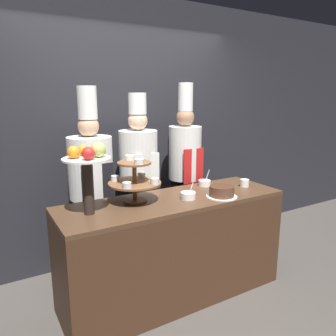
# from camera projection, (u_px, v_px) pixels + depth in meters

# --- Properties ---
(ground_plane) EXTENTS (14.00, 14.00, 0.00)m
(ground_plane) POSITION_uv_depth(u_px,v_px,m) (193.00, 313.00, 2.74)
(ground_plane) COLOR #47423D
(wall_back) EXTENTS (10.00, 0.06, 2.80)m
(wall_back) POSITION_uv_depth(u_px,v_px,m) (126.00, 132.00, 3.54)
(wall_back) COLOR #232328
(wall_back) RESTS_ON ground_plane
(buffet_counter) EXTENTS (1.99, 0.63, 0.92)m
(buffet_counter) POSITION_uv_depth(u_px,v_px,m) (174.00, 248.00, 2.91)
(buffet_counter) COLOR #422819
(buffet_counter) RESTS_ON ground_plane
(tiered_stand) EXTENTS (0.44, 0.44, 0.38)m
(tiered_stand) POSITION_uv_depth(u_px,v_px,m) (135.00, 179.00, 2.69)
(tiered_stand) COLOR brown
(tiered_stand) RESTS_ON buffet_counter
(fruit_pedestal) EXTENTS (0.35, 0.35, 0.54)m
(fruit_pedestal) POSITION_uv_depth(u_px,v_px,m) (88.00, 164.00, 2.37)
(fruit_pedestal) COLOR #2D231E
(fruit_pedestal) RESTS_ON buffet_counter
(cake_round) EXTENTS (0.27, 0.27, 0.10)m
(cake_round) POSITION_uv_depth(u_px,v_px,m) (222.00, 192.00, 2.84)
(cake_round) COLOR white
(cake_round) RESTS_ON buffet_counter
(cup_white) EXTENTS (0.08, 0.08, 0.07)m
(cup_white) POSITION_uv_depth(u_px,v_px,m) (245.00, 183.00, 3.17)
(cup_white) COLOR white
(cup_white) RESTS_ON buffet_counter
(serving_bowl_near) EXTENTS (0.13, 0.13, 0.16)m
(serving_bowl_near) POSITION_uv_depth(u_px,v_px,m) (188.00, 195.00, 2.80)
(serving_bowl_near) COLOR white
(serving_bowl_near) RESTS_ON buffet_counter
(serving_bowl_far) EXTENTS (0.12, 0.12, 0.16)m
(serving_bowl_far) POSITION_uv_depth(u_px,v_px,m) (205.00, 183.00, 3.20)
(serving_bowl_far) COLOR white
(serving_bowl_far) RESTS_ON buffet_counter
(chef_left) EXTENTS (0.41, 0.41, 1.87)m
(chef_left) POSITION_uv_depth(u_px,v_px,m) (91.00, 184.00, 3.04)
(chef_left) COLOR black
(chef_left) RESTS_ON ground_plane
(chef_center_left) EXTENTS (0.38, 0.38, 1.81)m
(chef_center_left) POSITION_uv_depth(u_px,v_px,m) (139.00, 175.00, 3.28)
(chef_center_left) COLOR black
(chef_center_left) RESTS_ON ground_plane
(chef_center_right) EXTENTS (0.35, 0.35, 1.91)m
(chef_center_right) POSITION_uv_depth(u_px,v_px,m) (185.00, 167.00, 3.55)
(chef_center_right) COLOR black
(chef_center_right) RESTS_ON ground_plane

